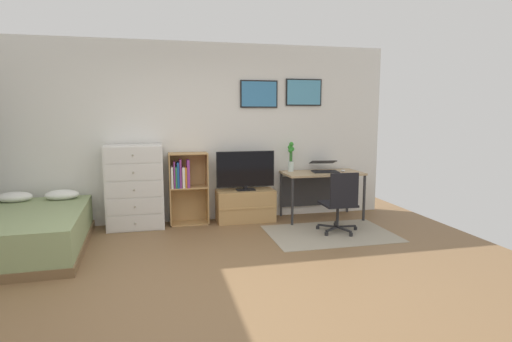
% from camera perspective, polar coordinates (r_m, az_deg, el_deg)
% --- Properties ---
extents(ground_plane, '(7.20, 7.20, 0.00)m').
position_cam_1_polar(ground_plane, '(4.31, -5.10, -14.67)').
color(ground_plane, brown).
extents(wall_back_with_posters, '(6.12, 0.09, 2.70)m').
position_cam_1_polar(wall_back_with_posters, '(6.40, -8.26, 5.24)').
color(wall_back_with_posters, silver).
rests_on(wall_back_with_posters, ground_plane).
extents(area_rug, '(1.70, 1.20, 0.01)m').
position_cam_1_polar(area_rug, '(5.90, 10.15, -8.42)').
color(area_rug, '#9E937F').
rests_on(area_rug, ground_plane).
extents(bed, '(1.40, 2.03, 0.61)m').
position_cam_1_polar(bed, '(5.72, -28.97, -7.31)').
color(bed, brown).
rests_on(bed, ground_plane).
extents(dresser, '(0.80, 0.46, 1.21)m').
position_cam_1_polar(dresser, '(6.19, -16.28, -2.12)').
color(dresser, silver).
rests_on(dresser, ground_plane).
extents(bookshelf, '(0.57, 0.30, 1.07)m').
position_cam_1_polar(bookshelf, '(6.26, -9.67, -1.70)').
color(bookshelf, tan).
rests_on(bookshelf, ground_plane).
extents(tv_stand, '(0.88, 0.41, 0.49)m').
position_cam_1_polar(tv_stand, '(6.40, -1.46, -4.76)').
color(tv_stand, tan).
rests_on(tv_stand, ground_plane).
extents(television, '(0.89, 0.16, 0.60)m').
position_cam_1_polar(television, '(6.28, -1.44, 0.03)').
color(television, black).
rests_on(television, tv_stand).
extents(desk, '(1.22, 0.63, 0.74)m').
position_cam_1_polar(desk, '(6.65, 8.78, -1.16)').
color(desk, tan).
rests_on(desk, ground_plane).
extents(office_chair, '(0.56, 0.58, 0.86)m').
position_cam_1_polar(office_chair, '(5.83, 11.53, -4.05)').
color(office_chair, '#232326').
rests_on(office_chair, ground_plane).
extents(laptop, '(0.46, 0.48, 0.17)m').
position_cam_1_polar(laptop, '(6.63, 9.33, 0.54)').
color(laptop, black).
rests_on(laptop, desk).
extents(computer_mouse, '(0.06, 0.10, 0.03)m').
position_cam_1_polar(computer_mouse, '(6.65, 11.85, 0.03)').
color(computer_mouse, silver).
rests_on(computer_mouse, desk).
extents(bamboo_vase, '(0.11, 0.10, 0.47)m').
position_cam_1_polar(bamboo_vase, '(6.54, 4.82, 2.07)').
color(bamboo_vase, silver).
rests_on(bamboo_vase, desk).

